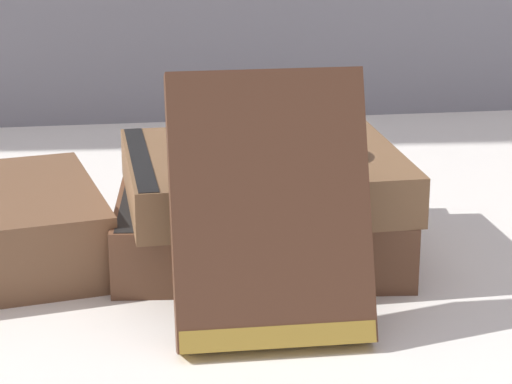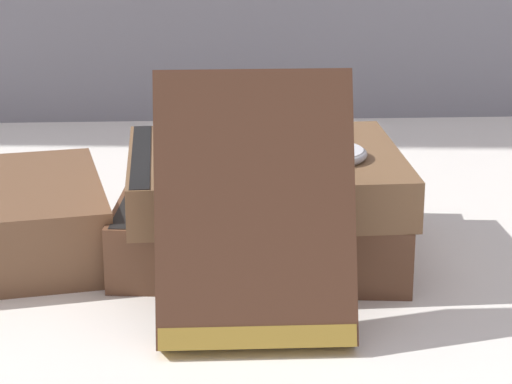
{
  "view_description": "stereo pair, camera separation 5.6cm",
  "coord_description": "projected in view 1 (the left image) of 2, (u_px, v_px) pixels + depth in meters",
  "views": [
    {
      "loc": [
        -0.09,
        -0.61,
        0.26
      ],
      "look_at": [
        -0.01,
        0.03,
        0.05
      ],
      "focal_mm": 75.0,
      "sensor_mm": 36.0,
      "label": 1
    },
    {
      "loc": [
        -0.04,
        -0.62,
        0.26
      ],
      "look_at": [
        -0.01,
        0.03,
        0.05
      ],
      "focal_mm": 75.0,
      "sensor_mm": 36.0,
      "label": 2
    }
  ],
  "objects": [
    {
      "name": "ground_plane",
      "position": [
        272.0,
        282.0,
        0.67
      ],
      "size": [
        3.0,
        3.0,
        0.0
      ],
      "primitive_type": "plane",
      "color": "white"
    },
    {
      "name": "book_flat_bottom",
      "position": [
        256.0,
        221.0,
        0.72
      ],
      "size": [
        0.2,
        0.18,
        0.04
      ],
      "rotation": [
        0.0,
        0.0,
        -0.09
      ],
      "color": "brown",
      "rests_on": "ground_plane"
    },
    {
      "name": "book_flat_top",
      "position": [
        259.0,
        176.0,
        0.69
      ],
      "size": [
        0.18,
        0.15,
        0.03
      ],
      "rotation": [
        0.0,
        0.0,
        0.04
      ],
      "color": "brown",
      "rests_on": "book_flat_bottom"
    },
    {
      "name": "book_leaning_front",
      "position": [
        270.0,
        218.0,
        0.58
      ],
      "size": [
        0.11,
        0.07,
        0.15
      ],
      "rotation": [
        -0.38,
        0.0,
        0.0
      ],
      "color": "#4C2D1E",
      "rests_on": "ground_plane"
    },
    {
      "name": "pocket_watch",
      "position": [
        328.0,
        152.0,
        0.67
      ],
      "size": [
        0.05,
        0.05,
        0.01
      ],
      "color": "silver",
      "rests_on": "book_flat_top"
    }
  ]
}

